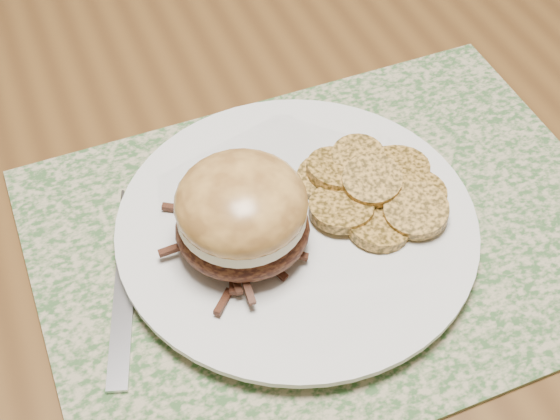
% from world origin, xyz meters
% --- Properties ---
extents(ground, '(3.50, 3.50, 0.00)m').
position_xyz_m(ground, '(0.00, 0.00, 0.00)').
color(ground, brown).
rests_on(ground, ground).
extents(dining_table, '(1.50, 0.90, 0.75)m').
position_xyz_m(dining_table, '(0.00, 0.00, 0.67)').
color(dining_table, brown).
rests_on(dining_table, ground).
extents(placemat, '(0.45, 0.33, 0.00)m').
position_xyz_m(placemat, '(-0.12, -0.18, 0.75)').
color(placemat, '#395E30').
rests_on(placemat, dining_table).
extents(dinner_plate, '(0.26, 0.26, 0.02)m').
position_xyz_m(dinner_plate, '(-0.14, -0.17, 0.76)').
color(dinner_plate, silver).
rests_on(dinner_plate, placemat).
extents(pork_sandwich, '(0.13, 0.12, 0.07)m').
position_xyz_m(pork_sandwich, '(-0.19, -0.18, 0.81)').
color(pork_sandwich, black).
rests_on(pork_sandwich, dinner_plate).
extents(roasted_potatoes, '(0.13, 0.13, 0.03)m').
position_xyz_m(roasted_potatoes, '(-0.08, -0.17, 0.78)').
color(roasted_potatoes, '#BA8436').
rests_on(roasted_potatoes, dinner_plate).
extents(fork, '(0.07, 0.18, 0.00)m').
position_xyz_m(fork, '(-0.28, -0.17, 0.76)').
color(fork, '#B9B9C0').
rests_on(fork, placemat).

